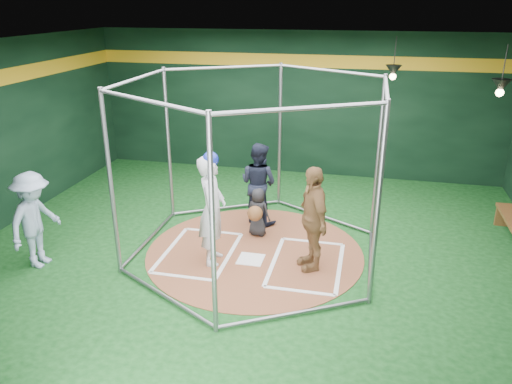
# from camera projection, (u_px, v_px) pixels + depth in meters

# --- Properties ---
(room_shell) EXTENTS (10.10, 9.10, 3.53)m
(room_shell) POSITION_uv_depth(u_px,v_px,m) (255.00, 157.00, 8.17)
(room_shell) COLOR #0D3912
(room_shell) RESTS_ON ground
(clay_disc) EXTENTS (3.80, 3.80, 0.01)m
(clay_disc) POSITION_uv_depth(u_px,v_px,m) (255.00, 252.00, 8.80)
(clay_disc) COLOR brown
(clay_disc) RESTS_ON ground
(home_plate) EXTENTS (0.43, 0.43, 0.01)m
(home_plate) POSITION_uv_depth(u_px,v_px,m) (251.00, 259.00, 8.52)
(home_plate) COLOR white
(home_plate) RESTS_ON clay_disc
(batter_box_left) EXTENTS (1.17, 1.77, 0.01)m
(batter_box_left) POSITION_uv_depth(u_px,v_px,m) (199.00, 252.00, 8.76)
(batter_box_left) COLOR white
(batter_box_left) RESTS_ON clay_disc
(batter_box_right) EXTENTS (1.17, 1.77, 0.01)m
(batter_box_right) POSITION_uv_depth(u_px,v_px,m) (306.00, 264.00, 8.37)
(batter_box_right) COLOR white
(batter_box_right) RESTS_ON clay_disc
(batting_cage) EXTENTS (4.05, 4.67, 3.00)m
(batting_cage) POSITION_uv_depth(u_px,v_px,m) (255.00, 172.00, 8.26)
(batting_cage) COLOR gray
(batting_cage) RESTS_ON ground
(pendant_lamp_near) EXTENTS (0.34, 0.34, 0.90)m
(pendant_lamp_near) POSITION_uv_depth(u_px,v_px,m) (393.00, 71.00, 10.62)
(pendant_lamp_near) COLOR black
(pendant_lamp_near) RESTS_ON room_shell
(pendant_lamp_far) EXTENTS (0.34, 0.34, 0.90)m
(pendant_lamp_far) POSITION_uv_depth(u_px,v_px,m) (501.00, 86.00, 8.79)
(pendant_lamp_far) COLOR black
(pendant_lamp_far) RESTS_ON room_shell
(batter_figure) EXTENTS (0.54, 0.73, 1.93)m
(batter_figure) POSITION_uv_depth(u_px,v_px,m) (212.00, 209.00, 8.15)
(batter_figure) COLOR silver
(batter_figure) RESTS_ON clay_disc
(visitor_leopard) EXTENTS (0.83, 1.11, 1.75)m
(visitor_leopard) POSITION_uv_depth(u_px,v_px,m) (313.00, 218.00, 7.99)
(visitor_leopard) COLOR #AE7F4A
(visitor_leopard) RESTS_ON clay_disc
(catcher_figure) EXTENTS (0.50, 0.58, 0.92)m
(catcher_figure) POSITION_uv_depth(u_px,v_px,m) (258.00, 212.00, 9.22)
(catcher_figure) COLOR black
(catcher_figure) RESTS_ON clay_disc
(umpire) EXTENTS (0.96, 0.86, 1.61)m
(umpire) POSITION_uv_depth(u_px,v_px,m) (258.00, 183.00, 9.71)
(umpire) COLOR black
(umpire) RESTS_ON clay_disc
(bystander_blue) EXTENTS (0.69, 1.10, 1.63)m
(bystander_blue) POSITION_uv_depth(u_px,v_px,m) (35.00, 220.00, 8.10)
(bystander_blue) COLOR #90A5BF
(bystander_blue) RESTS_ON ground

